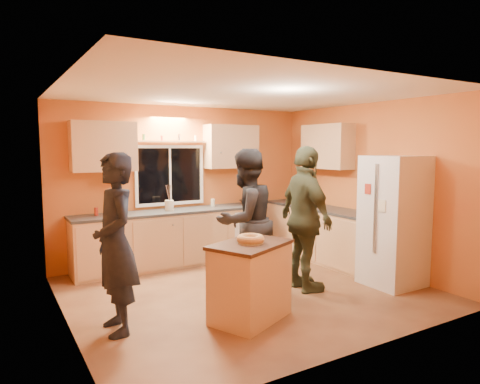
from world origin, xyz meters
TOP-DOWN VIEW (x-y plane):
  - ground at (0.00, 0.00)m, footprint 4.50×4.50m
  - room_shell at (0.12, 0.41)m, footprint 4.54×4.04m
  - back_counter at (0.01, 1.70)m, footprint 4.23×0.62m
  - right_counter at (1.95, 0.50)m, footprint 0.62×1.84m
  - refrigerator at (1.89, -0.80)m, footprint 0.72×0.70m
  - island at (-0.47, -0.83)m, footprint 1.07×0.93m
  - bundt_pastry at (-0.47, -0.83)m, footprint 0.31×0.31m
  - person_left at (-1.83, -0.39)m, footprint 0.45×0.68m
  - person_center at (-0.02, 0.01)m, footprint 1.06×0.90m
  - person_right at (0.68, -0.36)m, footprint 0.64×1.19m
  - mixing_bowl at (1.10, 1.70)m, footprint 0.44×0.44m
  - utensil_crock at (-0.44, 1.67)m, footprint 0.14×0.14m
  - potted_plant at (1.98, -0.23)m, footprint 0.37×0.35m
  - red_box at (1.91, 0.93)m, footprint 0.19×0.17m

SIDE VIEW (x-z plane):
  - ground at x=0.00m, z-range 0.00..0.00m
  - island at x=-0.47m, z-range 0.01..0.88m
  - back_counter at x=0.01m, z-range 0.00..0.90m
  - right_counter at x=1.95m, z-range 0.00..0.90m
  - refrigerator at x=1.89m, z-range 0.00..1.80m
  - bundt_pastry at x=-0.47m, z-range 0.87..0.96m
  - person_left at x=-1.83m, z-range 0.00..1.86m
  - red_box at x=1.91m, z-range 0.90..0.97m
  - mixing_bowl at x=1.10m, z-range 0.90..0.98m
  - person_center at x=-0.02m, z-range 0.00..1.90m
  - person_right at x=0.68m, z-range 0.00..1.93m
  - utensil_crock at x=-0.44m, z-range 0.90..1.07m
  - potted_plant at x=1.98m, z-range 0.90..1.23m
  - room_shell at x=0.12m, z-range 0.31..2.92m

